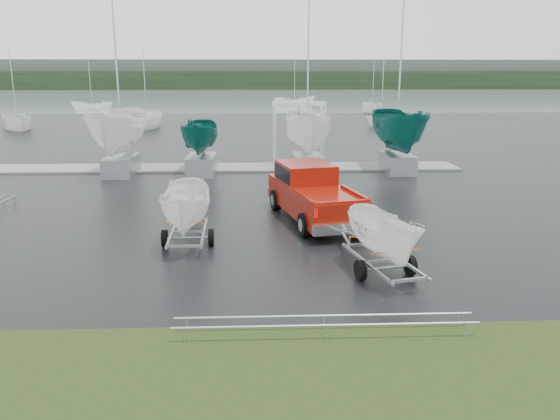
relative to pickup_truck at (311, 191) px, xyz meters
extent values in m
plane|color=black|center=(-4.67, -0.86, -1.14)|extent=(120.00, 120.00, 0.00)
plane|color=gray|center=(-4.67, 99.14, -1.15)|extent=(300.00, 300.00, 0.00)
plane|color=black|center=(-4.67, -11.86, -1.13)|extent=(40.00, 40.00, 0.00)
cube|color=gray|center=(-4.67, 12.14, -1.09)|extent=(30.00, 3.00, 0.12)
cube|color=black|center=(-4.67, 169.14, 1.86)|extent=(300.00, 8.00, 6.00)
cube|color=#4C5651|center=(-4.67, 177.14, 3.86)|extent=(300.00, 6.00, 10.00)
cube|color=maroon|center=(0.08, -0.34, -0.25)|extent=(3.57, 6.73, 1.05)
cube|color=maroon|center=(-0.18, 0.79, 0.57)|extent=(2.55, 2.93, 0.94)
cube|color=black|center=(-0.18, 0.79, 0.63)|extent=(2.52, 2.67, 0.61)
cube|color=silver|center=(0.80, -3.52, -0.59)|extent=(2.22, 0.69, 0.39)
cylinder|color=black|center=(-1.41, 1.47, -0.70)|extent=(0.52, 0.93, 0.88)
cylinder|color=black|center=(0.64, 1.93, -0.70)|extent=(0.52, 0.93, 0.88)
cylinder|color=black|center=(-0.48, -2.62, -0.70)|extent=(0.52, 0.93, 0.88)
cylinder|color=black|center=(1.56, -2.16, -0.70)|extent=(0.52, 0.93, 0.88)
cube|color=#999BA1|center=(0.97, -6.76, -0.69)|extent=(0.87, 3.53, 0.08)
cube|color=#999BA1|center=(2.04, -6.52, -0.69)|extent=(0.87, 3.53, 0.08)
cylinder|color=#999BA1|center=(1.55, -6.84, -0.84)|extent=(1.58, 0.43, 0.08)
cylinder|color=black|center=(0.77, -7.01, -0.84)|extent=(0.31, 0.62, 0.60)
cylinder|color=black|center=(2.33, -6.66, -0.84)|extent=(0.31, 0.62, 0.60)
imported|color=white|center=(1.50, -6.64, 1.24)|extent=(1.71, 1.74, 3.78)
cube|color=#E64B07|center=(1.33, -5.86, -0.14)|extent=(1.52, 0.38, 0.03)
cube|color=#E64B07|center=(1.68, -7.42, -0.14)|extent=(1.52, 0.38, 0.03)
cube|color=#999BA1|center=(-5.19, -3.42, -0.69)|extent=(0.21, 3.60, 0.08)
cube|color=#999BA1|center=(-4.10, -3.38, -0.69)|extent=(0.21, 3.60, 0.08)
cylinder|color=#999BA1|center=(-4.64, -3.60, -0.84)|extent=(1.60, 0.14, 0.08)
cylinder|color=black|center=(-5.44, -3.63, -0.84)|extent=(0.20, 0.61, 0.60)
cylinder|color=black|center=(-3.84, -3.57, -0.84)|extent=(0.20, 0.61, 0.60)
imported|color=white|center=(-4.65, -3.40, 1.55)|extent=(1.72, 1.76, 4.40)
cube|color=#E64B07|center=(-4.67, -2.60, -0.14)|extent=(1.55, 0.10, 0.03)
cube|color=#E64B07|center=(-4.62, -4.20, -0.14)|extent=(1.55, 0.10, 0.03)
cylinder|color=silver|center=(-1.12, 11.34, 0.86)|extent=(0.16, 0.58, 3.99)
cylinder|color=silver|center=(-1.12, 12.94, 0.86)|extent=(0.16, 0.58, 3.99)
cylinder|color=silver|center=(1.88, 11.34, 0.86)|extent=(0.16, 0.58, 3.99)
cylinder|color=silver|center=(1.88, 12.94, 0.86)|extent=(0.16, 0.58, 3.99)
cube|color=silver|center=(0.38, 12.14, 2.86)|extent=(3.30, 0.25, 0.25)
cube|color=#999BA1|center=(-10.18, 10.14, -0.59)|extent=(1.60, 3.20, 1.10)
imported|color=white|center=(-10.18, 10.14, 3.70)|extent=(2.81, 2.89, 7.47)
cylinder|color=#B2B2B7|center=(-10.18, 10.64, 6.35)|extent=(0.10, 0.10, 7.00)
cube|color=#999BA1|center=(-5.52, 10.34, -0.59)|extent=(1.60, 3.20, 1.10)
imported|color=#0B534B|center=(-5.52, 10.34, 2.71)|extent=(2.07, 2.12, 5.49)
cube|color=#999BA1|center=(0.77, 10.14, -0.59)|extent=(1.60, 3.20, 1.10)
imported|color=white|center=(0.77, 10.14, 3.45)|extent=(2.62, 2.69, 6.98)
cylinder|color=#B2B2B7|center=(0.77, 10.64, 6.16)|extent=(0.10, 0.10, 7.00)
cube|color=#999BA1|center=(6.24, 10.44, -0.59)|extent=(1.60, 3.20, 1.10)
imported|color=#0B534B|center=(6.24, 10.44, 3.55)|extent=(2.70, 2.77, 7.18)
cylinder|color=#B2B2B7|center=(6.24, 10.94, 6.24)|extent=(0.10, 0.10, 7.00)
cylinder|color=#999BA1|center=(-0.67, -10.61, -0.79)|extent=(7.00, 0.06, 0.06)
cylinder|color=#999BA1|center=(-0.67, -10.11, -0.79)|extent=(7.00, 0.06, 0.06)
imported|color=white|center=(-27.46, 37.14, -1.14)|extent=(3.73, 3.75, 7.15)
cylinder|color=#B2B2B7|center=(-27.46, 37.14, 2.86)|extent=(0.08, 0.08, 8.00)
imported|color=white|center=(-14.09, 37.99, -1.14)|extent=(2.80, 2.87, 7.22)
cylinder|color=#B2B2B7|center=(-14.09, 37.99, 2.86)|extent=(0.08, 0.08, 8.00)
imported|color=white|center=(11.66, 39.24, -1.14)|extent=(2.93, 2.94, 5.46)
cylinder|color=#B2B2B7|center=(11.66, 39.24, 2.86)|extent=(0.08, 0.08, 8.00)
imported|color=white|center=(14.92, 59.85, -1.14)|extent=(2.59, 2.65, 6.64)
cylinder|color=#B2B2B7|center=(14.92, 59.85, 2.86)|extent=(0.08, 0.08, 8.00)
imported|color=white|center=(-27.95, 65.60, -1.14)|extent=(2.95, 2.91, 6.13)
cylinder|color=#B2B2B7|center=(-27.95, 65.60, 2.86)|extent=(0.08, 0.08, 8.00)
imported|color=white|center=(4.37, 75.79, -1.14)|extent=(2.88, 2.82, 7.20)
cylinder|color=#B2B2B7|center=(4.37, 75.79, 2.86)|extent=(0.08, 0.08, 8.00)
camera|label=1|loc=(-2.18, -21.82, 4.77)|focal=35.00mm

